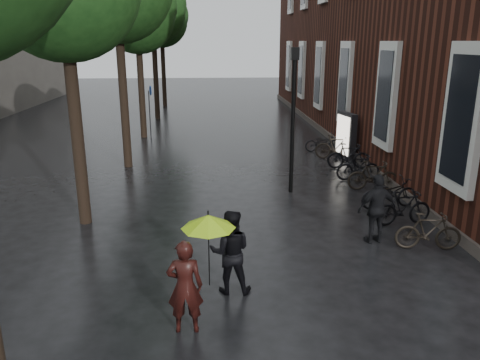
{
  "coord_description": "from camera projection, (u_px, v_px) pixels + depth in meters",
  "views": [
    {
      "loc": [
        -0.66,
        -5.28,
        4.8
      ],
      "look_at": [
        0.03,
        5.09,
        1.7
      ],
      "focal_mm": 35.0,
      "sensor_mm": 36.0,
      "label": 1
    }
  ],
  "objects": [
    {
      "name": "brick_building",
      "position": [
        424.0,
        17.0,
        24.03
      ],
      "size": [
        10.2,
        33.2,
        12.0
      ],
      "color": "#38160F",
      "rests_on": "ground"
    },
    {
      "name": "street_trees",
      "position": [
        127.0,
        3.0,
        19.61
      ],
      "size": [
        4.33,
        34.03,
        8.91
      ],
      "color": "black",
      "rests_on": "ground"
    },
    {
      "name": "person_burgundy",
      "position": [
        185.0,
        287.0,
        7.85
      ],
      "size": [
        0.61,
        0.4,
        1.68
      ],
      "primitive_type": "imported",
      "rotation": [
        0.0,
        0.0,
        3.15
      ],
      "color": "black",
      "rests_on": "ground"
    },
    {
      "name": "person_black",
      "position": [
        230.0,
        252.0,
        9.11
      ],
      "size": [
        0.88,
        0.71,
        1.71
      ],
      "primitive_type": "imported",
      "rotation": [
        0.0,
        0.0,
        3.06
      ],
      "color": "black",
      "rests_on": "ground"
    },
    {
      "name": "lime_umbrella",
      "position": [
        208.0,
        222.0,
        8.24
      ],
      "size": [
        0.98,
        0.98,
        1.46
      ],
      "rotation": [
        0.0,
        0.0,
        0.23
      ],
      "color": "black",
      "rests_on": "ground"
    },
    {
      "name": "pedestrian_walking",
      "position": [
        377.0,
        209.0,
        11.39
      ],
      "size": [
        1.09,
        0.63,
        1.75
      ],
      "primitive_type": "imported",
      "rotation": [
        0.0,
        0.0,
        3.36
      ],
      "color": "black",
      "rests_on": "ground"
    },
    {
      "name": "parked_bicycles",
      "position": [
        363.0,
        171.0,
        16.18
      ],
      "size": [
        1.99,
        10.99,
        1.05
      ],
      "color": "black",
      "rests_on": "ground"
    },
    {
      "name": "ad_lightbox",
      "position": [
        346.0,
        136.0,
        19.58
      ],
      "size": [
        0.3,
        1.3,
        1.96
      ],
      "rotation": [
        0.0,
        0.0,
        0.18
      ],
      "color": "black",
      "rests_on": "ground"
    },
    {
      "name": "lamp_post",
      "position": [
        293.0,
        107.0,
        14.7
      ],
      "size": [
        0.24,
        0.24,
        4.62
      ],
      "rotation": [
        0.0,
        0.0,
        -0.18
      ],
      "color": "black",
      "rests_on": "ground"
    },
    {
      "name": "cycle_sign",
      "position": [
        150.0,
        104.0,
        23.68
      ],
      "size": [
        0.14,
        0.48,
        2.65
      ],
      "rotation": [
        0.0,
        0.0,
        0.29
      ],
      "color": "#262628",
      "rests_on": "ground"
    }
  ]
}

